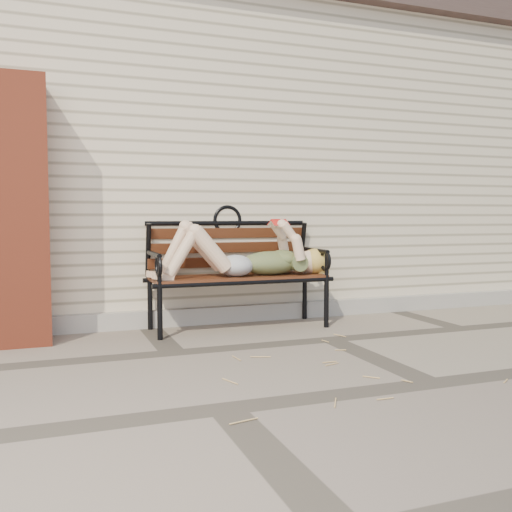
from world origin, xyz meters
name	(u,v)px	position (x,y,z in m)	size (l,w,h in m)	color
ground	(331,339)	(0.00, 0.00, 0.00)	(80.00, 80.00, 0.00)	#7A6C5E
house_wall	(220,174)	(0.00, 3.00, 1.50)	(8.00, 4.00, 3.00)	beige
house_roof	(219,39)	(0.00, 3.00, 3.15)	(8.30, 4.30, 0.30)	#4A3935
foundation_strip	(283,311)	(0.00, 0.97, 0.07)	(8.00, 0.10, 0.15)	gray
brick_pillar	(14,212)	(-2.30, 0.75, 1.00)	(0.50, 0.50, 2.00)	#A43D25
garden_bench	(235,258)	(-0.53, 0.78, 0.60)	(1.65, 0.66, 1.07)	black
reading_woman	(241,255)	(-0.52, 0.65, 0.63)	(1.55, 0.35, 0.49)	#093942
straw_scatter	(326,352)	(-0.24, -0.39, 0.01)	(2.64, 1.63, 0.01)	tan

